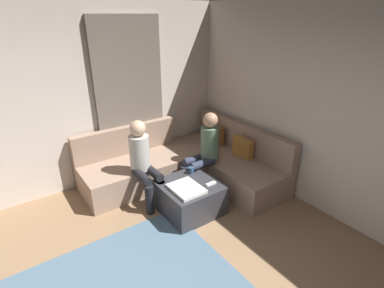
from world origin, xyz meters
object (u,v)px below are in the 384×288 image
object	(u,v)px
ottoman	(190,197)
coffee_mug	(191,170)
game_remote	(211,184)
person_on_couch_back	(205,149)
sectional_couch	(188,164)
person_on_couch_side	(143,160)

from	to	relation	value
ottoman	coffee_mug	size ratio (longest dim) A/B	8.00
ottoman	game_remote	distance (m)	0.36
person_on_couch_back	game_remote	bearing A→B (deg)	150.41
ottoman	coffee_mug	bearing A→B (deg)	140.71
game_remote	person_on_couch_back	world-z (taller)	person_on_couch_back
sectional_couch	person_on_couch_side	distance (m)	0.95
person_on_couch_back	person_on_couch_side	bearing A→B (deg)	77.53
ottoman	coffee_mug	distance (m)	0.38
ottoman	game_remote	xyz separation A→B (m)	(0.18, 0.22, 0.22)
sectional_couch	person_on_couch_back	world-z (taller)	person_on_couch_back
coffee_mug	person_on_couch_back	size ratio (longest dim) A/B	0.08
game_remote	sectional_couch	bearing A→B (deg)	164.22
person_on_couch_side	person_on_couch_back	bearing A→B (deg)	167.53
game_remote	person_on_couch_back	distance (m)	0.66
game_remote	person_on_couch_side	bearing A→B (deg)	-140.77
game_remote	person_on_couch_side	distance (m)	0.98
coffee_mug	person_on_couch_back	bearing A→B (deg)	111.91
person_on_couch_back	person_on_couch_side	size ratio (longest dim) A/B	1.00
coffee_mug	game_remote	bearing A→B (deg)	5.71
sectional_couch	coffee_mug	xyz separation A→B (m)	(0.49, -0.29, 0.19)
coffee_mug	game_remote	size ratio (longest dim) A/B	0.63
sectional_couch	game_remote	size ratio (longest dim) A/B	17.00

